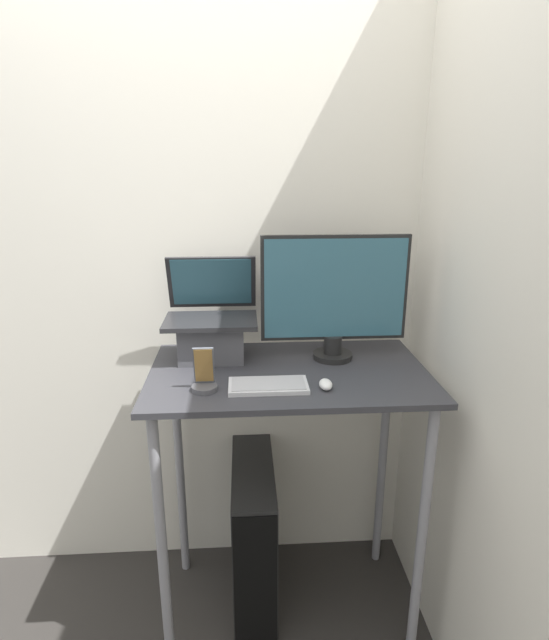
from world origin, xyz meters
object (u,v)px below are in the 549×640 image
monitor (334,298)px  mouse (326,384)px  laptop (212,330)px  cell_phone (204,378)px  keyboard (268,385)px  computer_tower (254,532)px

monitor → mouse: size_ratio=7.89×
laptop → cell_phone: laptop is taller
monitor → keyboard: monitor is taller
mouse → laptop: bearing=141.6°
cell_phone → computer_tower: bearing=57.0°
mouse → cell_phone: size_ratio=0.46×
laptop → computer_tower: 0.85m
laptop → keyboard: size_ratio=1.42×
cell_phone → computer_tower: (0.15, 0.23, -0.77)m
laptop → monitor: bearing=-4.3°
monitor → mouse: monitor is taller
keyboard → mouse: (0.18, -0.02, 0.01)m
monitor → cell_phone: bearing=-151.4°
mouse → cell_phone: 0.38m
computer_tower → cell_phone: bearing=-123.0°
keyboard → cell_phone: cell_phone is taller
laptop → mouse: 0.48m
laptop → computer_tower: size_ratio=0.60×
keyboard → cell_phone: size_ratio=1.77×
laptop → keyboard: 0.34m
monitor → mouse: (-0.07, -0.26, -0.21)m
monitor → computer_tower: (-0.29, -0.01, -0.96)m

